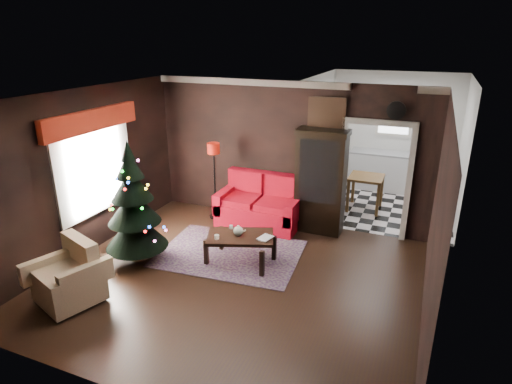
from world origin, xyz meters
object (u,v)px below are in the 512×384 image
at_px(loveseat, 259,202).
at_px(wall_clock, 396,110).
at_px(teapot, 238,231).
at_px(floor_lamp, 215,181).
at_px(curio_cabinet, 320,184).
at_px(coffee_table, 240,248).
at_px(armchair, 67,274).
at_px(kitchen_table, 365,193).
at_px(christmas_tree, 133,203).

height_order(loveseat, wall_clock, wall_clock).
bearing_deg(teapot, floor_lamp, 129.23).
bearing_deg(curio_cabinet, coffee_table, -116.89).
xyz_separation_m(floor_lamp, coffee_table, (1.21, -1.43, -0.58)).
distance_m(loveseat, teapot, 1.55).
relative_size(armchair, wall_clock, 2.61).
bearing_deg(floor_lamp, wall_clock, 8.33).
relative_size(curio_cabinet, kitchen_table, 2.53).
height_order(christmas_tree, wall_clock, wall_clock).
xyz_separation_m(curio_cabinet, kitchen_table, (0.65, 1.43, -0.57)).
bearing_deg(kitchen_table, christmas_tree, -129.45).
height_order(loveseat, coffee_table, loveseat).
height_order(coffee_table, wall_clock, wall_clock).
xyz_separation_m(loveseat, teapot, (0.24, -1.53, 0.08)).
height_order(curio_cabinet, armchair, curio_cabinet).
xyz_separation_m(christmas_tree, armchair, (-0.18, -1.33, -0.59)).
bearing_deg(coffee_table, kitchen_table, 64.20).
bearing_deg(wall_clock, curio_cabinet, -171.47).
distance_m(floor_lamp, teapot, 1.88).
bearing_deg(armchair, wall_clock, 64.73).
distance_m(christmas_tree, coffee_table, 1.89).
xyz_separation_m(floor_lamp, teapot, (1.18, -1.45, -0.25)).
bearing_deg(kitchen_table, wall_clock, -66.25).
distance_m(curio_cabinet, christmas_tree, 3.42).
bearing_deg(armchair, kitchen_table, 76.78).
distance_m(teapot, wall_clock, 3.38).
distance_m(floor_lamp, wall_clock, 3.67).
bearing_deg(wall_clock, christmas_tree, -145.29).
bearing_deg(teapot, coffee_table, 27.21).
bearing_deg(christmas_tree, kitchen_table, 50.55).
bearing_deg(kitchen_table, armchair, -122.76).
distance_m(christmas_tree, kitchen_table, 4.96).
relative_size(christmas_tree, kitchen_table, 2.58).
bearing_deg(teapot, armchair, -131.81).
bearing_deg(kitchen_table, curio_cabinet, -114.44).
bearing_deg(floor_lamp, kitchen_table, 32.30).
relative_size(coffee_table, kitchen_table, 1.43).
xyz_separation_m(floor_lamp, armchair, (-0.56, -3.39, -0.37)).
distance_m(floor_lamp, christmas_tree, 2.11).
bearing_deg(loveseat, teapot, -81.00).
distance_m(curio_cabinet, coffee_table, 2.07).
xyz_separation_m(curio_cabinet, coffee_table, (-0.88, -1.73, -0.70)).
xyz_separation_m(floor_lamp, kitchen_table, (2.74, 1.73, -0.46)).
height_order(coffee_table, teapot, teapot).
height_order(christmas_tree, armchair, christmas_tree).
relative_size(curio_cabinet, coffee_table, 1.77).
height_order(curio_cabinet, kitchen_table, curio_cabinet).
distance_m(curio_cabinet, floor_lamp, 2.11).
bearing_deg(wall_clock, coffee_table, -137.36).
relative_size(christmas_tree, wall_clock, 6.04).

